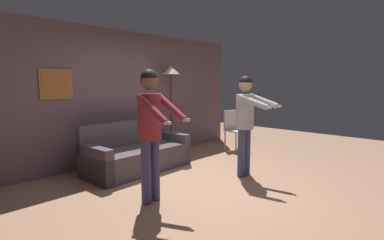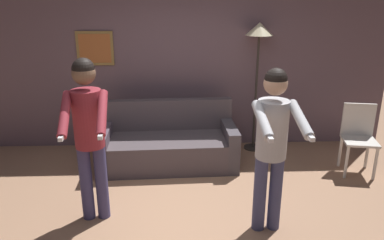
{
  "view_description": "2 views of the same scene",
  "coord_description": "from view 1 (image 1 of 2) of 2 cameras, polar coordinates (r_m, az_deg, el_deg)",
  "views": [
    {
      "loc": [
        -3.42,
        -2.94,
        1.58
      ],
      "look_at": [
        -0.23,
        0.04,
        1.03
      ],
      "focal_mm": 28.0,
      "sensor_mm": 36.0,
      "label": 1
    },
    {
      "loc": [
        -0.09,
        -3.51,
        2.33
      ],
      "look_at": [
        0.05,
        -0.03,
        1.15
      ],
      "focal_mm": 35.0,
      "sensor_mm": 36.0,
      "label": 2
    }
  ],
  "objects": [
    {
      "name": "ground_plane",
      "position": [
        4.77,
        2.31,
        -12.16
      ],
      "size": [
        12.0,
        12.0,
        0.0
      ],
      "primitive_type": "plane",
      "color": "#A77B5D"
    },
    {
      "name": "back_wall_assembly",
      "position": [
        6.15,
        -13.31,
        4.39
      ],
      "size": [
        6.4,
        0.09,
        2.6
      ],
      "color": "#68525C",
      "rests_on": "ground_plane"
    },
    {
      "name": "couch",
      "position": [
        5.54,
        -10.5,
        -6.54
      ],
      "size": [
        1.93,
        0.92,
        0.87
      ],
      "color": "#51474B",
      "rests_on": "ground_plane"
    },
    {
      "name": "torchiere_lamp",
      "position": [
        6.63,
        -4.08,
        7.97
      ],
      "size": [
        0.4,
        0.4,
        1.94
      ],
      "color": "#332D28",
      "rests_on": "ground_plane"
    },
    {
      "name": "person_standing_left",
      "position": [
        3.89,
        -7.88,
        -0.52
      ],
      "size": [
        0.47,
        0.68,
        1.75
      ],
      "color": "#423E6C",
      "rests_on": "ground_plane"
    },
    {
      "name": "person_standing_right",
      "position": [
        5.06,
        10.22,
        0.74
      ],
      "size": [
        0.45,
        0.71,
        1.69
      ],
      "color": "#444771",
      "rests_on": "ground_plane"
    },
    {
      "name": "dining_chair_distant",
      "position": [
        7.11,
        7.94,
        -1.41
      ],
      "size": [
        0.49,
        0.49,
        0.93
      ],
      "color": "silver",
      "rests_on": "ground_plane"
    }
  ]
}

